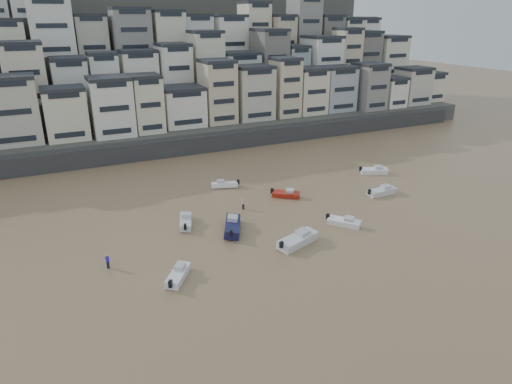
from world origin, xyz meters
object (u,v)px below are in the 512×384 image
boat_e (286,193)px  person_blue (108,261)px  boat_g (374,170)px  boat_f (185,220)px  boat_c (232,225)px  boat_a (298,238)px  boat_h (225,184)px  boat_b (344,221)px  boat_d (382,190)px  person_pink (243,204)px  boat_j (178,273)px

boat_e → person_blue: bearing=-122.6°
boat_g → boat_f: bearing=-147.6°
boat_c → boat_a: boat_c is taller
boat_h → boat_b: bearing=131.5°
boat_c → boat_b: (14.29, -5.09, -0.24)m
boat_a → boat_d: size_ratio=1.19×
boat_h → boat_d: (21.33, -13.86, 0.10)m
person_blue → boat_g: bearing=15.1°
boat_c → boat_h: 16.39m
boat_c → boat_a: (5.81, -7.15, -0.01)m
boat_g → person_blue: person_blue is taller
boat_a → boat_h: (-0.67, 22.71, -0.24)m
boat_d → boat_c: bearing=-178.2°
boat_b → boat_f: size_ratio=0.92×
person_blue → person_pink: same height
boat_b → boat_d: (12.19, 6.79, 0.08)m
boat_a → boat_h: boat_a is taller
boat_b → boat_d: bearing=80.6°
boat_j → person_blue: person_blue is taller
boat_b → boat_d: 13.96m
boat_j → boat_g: size_ratio=0.95×
boat_g → person_blue: 50.11m
boat_h → boat_d: bearing=164.6°
boat_f → person_pink: person_pink is taller
boat_j → boat_c: bearing=-14.9°
boat_h → boat_e: boat_h is taller
boat_c → boat_h: (5.14, 15.56, -0.25)m
boat_b → boat_g: size_ratio=0.92×
boat_j → person_pink: bearing=-9.7°
boat_e → person_pink: 8.04m
boat_b → boat_c: bearing=-148.2°
boat_c → boat_g: (31.99, 10.34, -0.18)m
boat_j → boat_e: 27.04m
boat_c → boat_b: size_ratio=1.36×
boat_e → boat_f: (-17.25, -2.94, 0.08)m
boat_c → boat_f: 6.71m
boat_g → person_pink: person_pink is taller
person_pink → boat_e: bearing=9.7°
boat_d → person_pink: size_ratio=3.14×
boat_a → boat_e: (6.36, 14.48, -0.25)m
boat_e → boat_b: bearing=-42.3°
boat_f → boat_d: bearing=-77.1°
boat_c → boat_f: boat_c is taller
boat_f → person_blue: 13.35m
boat_j → boat_g: boat_g is taller
boat_b → boat_g: 23.48m
boat_f → boat_d: 31.67m
boat_f → boat_a: bearing=-118.9°
boat_c → boat_a: 9.21m
boat_f → boat_j: bearing=177.1°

